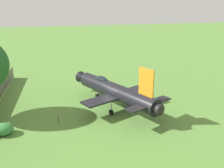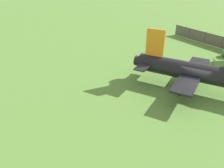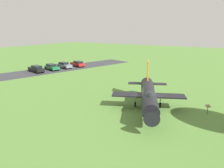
% 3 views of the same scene
% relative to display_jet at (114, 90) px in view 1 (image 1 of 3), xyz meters
% --- Properties ---
extents(ground_plane, '(200.00, 200.00, 0.00)m').
position_rel_display_jet_xyz_m(ground_plane, '(-0.16, 0.34, -1.95)').
color(ground_plane, '#568438').
extents(display_jet, '(8.80, 12.89, 5.39)m').
position_rel_display_jet_xyz_m(display_jet, '(0.00, 0.00, 0.00)').
color(display_jet, black).
rests_on(display_jet, ground_plane).
extents(shrub_near_fence, '(1.75, 1.48, 1.06)m').
position_rel_display_jet_xyz_m(shrub_near_fence, '(10.96, 3.58, -1.42)').
color(shrub_near_fence, '#387F3D').
rests_on(shrub_near_fence, ground_plane).
extents(info_plaque, '(0.68, 0.72, 1.14)m').
position_rel_display_jet_xyz_m(info_plaque, '(6.18, 2.62, -1.10)').
color(info_plaque, '#333333').
rests_on(info_plaque, ground_plane).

